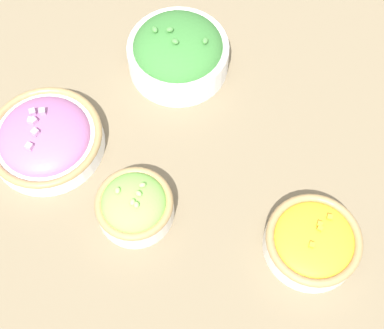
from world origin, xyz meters
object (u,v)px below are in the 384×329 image
(bowl_broccoli, at_px, (178,52))
(bowl_squash, at_px, (313,241))
(bowl_red_onion, at_px, (46,138))
(bowl_lettuce, at_px, (134,205))

(bowl_broccoli, bearing_deg, bowl_squash, -14.68)
(bowl_squash, height_order, bowl_red_onion, bowl_red_onion)
(bowl_squash, relative_size, bowl_red_onion, 0.76)
(bowl_squash, xyz_separation_m, bowl_red_onion, (-0.40, -0.16, -0.00))
(bowl_broccoli, bearing_deg, bowl_lettuce, -58.42)
(bowl_lettuce, xyz_separation_m, bowl_broccoli, (-0.14, 0.23, 0.01))
(bowl_lettuce, relative_size, bowl_broccoli, 0.68)
(bowl_broccoli, bearing_deg, bowl_red_onion, -98.62)
(bowl_squash, distance_m, bowl_red_onion, 0.43)
(bowl_squash, xyz_separation_m, bowl_broccoli, (-0.36, 0.09, 0.01))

